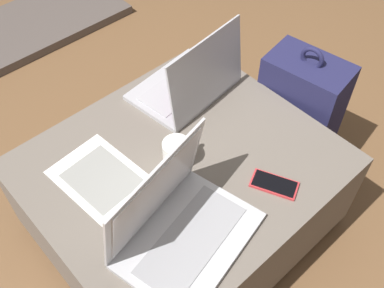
# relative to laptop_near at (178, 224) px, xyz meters

# --- Properties ---
(ground_plane) EXTENTS (14.00, 14.00, 0.00)m
(ground_plane) POSITION_rel_laptop_near_xyz_m (0.17, 0.18, -0.44)
(ground_plane) COLOR brown
(ottoman) EXTENTS (0.89, 0.79, 0.38)m
(ottoman) POSITION_rel_laptop_near_xyz_m (0.17, 0.18, -0.25)
(ottoman) COLOR #3D3832
(ottoman) RESTS_ON ground_plane
(laptop_near) EXTENTS (0.42, 0.34, 0.27)m
(laptop_near) POSITION_rel_laptop_near_xyz_m (0.00, 0.00, 0.00)
(laptop_near) COLOR silver
(laptop_near) RESTS_ON ottoman
(laptop_far) EXTENTS (0.37, 0.29, 0.26)m
(laptop_far) POSITION_rel_laptop_near_xyz_m (0.39, 0.39, -0.00)
(laptop_far) COLOR #B7B7BC
(laptop_far) RESTS_ON ottoman
(cell_phone) EXTENTS (0.12, 0.15, 0.01)m
(cell_phone) POSITION_rel_laptop_near_xyz_m (0.32, -0.07, -0.05)
(cell_phone) COLOR red
(cell_phone) RESTS_ON ottoman
(backpack) EXTENTS (0.26, 0.31, 0.55)m
(backpack) POSITION_rel_laptop_near_xyz_m (0.74, 0.14, -0.20)
(backpack) COLOR #23234C
(backpack) RESTS_ON ground_plane
(paper_sheet) EXTENTS (0.23, 0.31, 0.00)m
(paper_sheet) POSITION_rel_laptop_near_xyz_m (-0.05, 0.30, -0.05)
(paper_sheet) COLOR white
(paper_sheet) RESTS_ON ottoman
(coffee_mug) EXTENTS (0.12, 0.08, 0.09)m
(coffee_mug) POSITION_rel_laptop_near_xyz_m (0.17, 0.19, -0.01)
(coffee_mug) COLOR white
(coffee_mug) RESTS_ON ottoman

